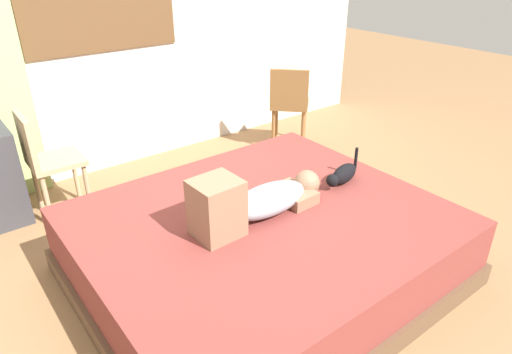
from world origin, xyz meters
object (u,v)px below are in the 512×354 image
Objects in this scene: bed at (263,246)px; cat at (343,174)px; chair_spare at (289,102)px; chair_by_desk at (45,157)px; person_lying at (256,201)px.

cat is (0.70, -0.01, 0.30)m from bed.
bed is 2.14m from chair_spare.
chair_by_desk reaches higher than cat.
bed is 2.54× the size of chair_spare.
bed is 0.76m from cat.
cat is 0.41× the size of chair_spare.
chair_spare is (0.83, 1.49, -0.02)m from cat.
person_lying is 0.75m from cat.
cat is 2.21m from chair_by_desk.
chair_spare reaches higher than person_lying.
bed is 1.82m from chair_by_desk.
cat is at bearing -119.07° from chair_spare.
chair_spare reaches higher than bed.
chair_by_desk and chair_spare have the same top height.
person_lying is (-0.05, 0.01, 0.35)m from bed.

